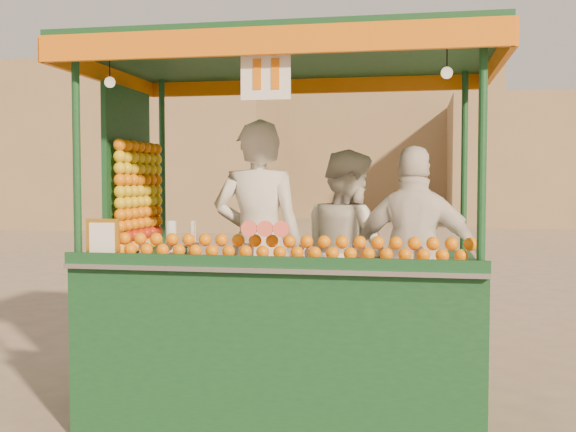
% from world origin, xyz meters
% --- Properties ---
extents(ground, '(90.00, 90.00, 0.00)m').
position_xyz_m(ground, '(0.00, 0.00, 0.00)').
color(ground, '#756253').
rests_on(ground, ground).
extents(building_left, '(10.00, 6.00, 6.00)m').
position_xyz_m(building_left, '(-9.00, 20.00, 3.00)').
color(building_left, '#8B764F').
rests_on(building_left, ground).
extents(building_right, '(9.00, 6.00, 5.00)m').
position_xyz_m(building_right, '(7.00, 24.00, 2.50)').
color(building_right, '#8B764F').
rests_on(building_right, ground).
extents(building_center, '(14.00, 7.00, 7.00)m').
position_xyz_m(building_center, '(-2.00, 30.00, 3.50)').
color(building_center, '#8B764F').
rests_on(building_center, ground).
extents(juice_cart, '(3.04, 1.97, 2.76)m').
position_xyz_m(juice_cart, '(0.16, -0.01, 0.90)').
color(juice_cart, '#0F391E').
rests_on(juice_cart, ground).
extents(vendor_left, '(0.74, 0.52, 1.91)m').
position_xyz_m(vendor_left, '(-0.02, 0.16, 1.28)').
color(vendor_left, beige).
rests_on(vendor_left, ground).
extents(vendor_middle, '(1.01, 1.04, 1.69)m').
position_xyz_m(vendor_middle, '(0.65, 0.48, 1.17)').
color(vendor_middle, silver).
rests_on(vendor_middle, ground).
extents(vendor_right, '(1.03, 0.49, 1.71)m').
position_xyz_m(vendor_right, '(1.18, 0.26, 1.18)').
color(vendor_right, white).
rests_on(vendor_right, ground).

